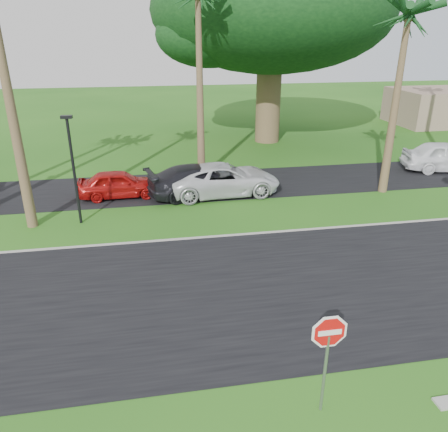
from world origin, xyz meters
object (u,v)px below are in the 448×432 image
Objects in this scene: car_red at (119,184)px; car_dark at (199,180)px; car_minivan at (224,179)px; stop_sign_near at (328,345)px; car_pickup at (448,157)px.

car_dark is (3.97, -0.37, 0.09)m from car_red.
car_dark is 0.93× the size of car_minivan.
car_minivan is (1.27, -0.13, 0.02)m from car_dark.
stop_sign_near is 0.50× the size of car_dark.
car_dark reaches higher than car_red.
car_pickup is at bearing -88.32° from car_red.
car_dark is 1.03× the size of car_pickup.
car_red is at bearing 71.52° from car_dark.
car_dark is at bearing -97.15° from car_red.
car_red is 0.78× the size of car_pickup.
car_pickup is (13.72, 1.68, 0.09)m from car_minivan.
stop_sign_near is 15.36m from car_red.
car_minivan is at bearing -109.12° from car_dark.
car_red is 5.26m from car_minivan.
car_minivan is 1.10× the size of car_pickup.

